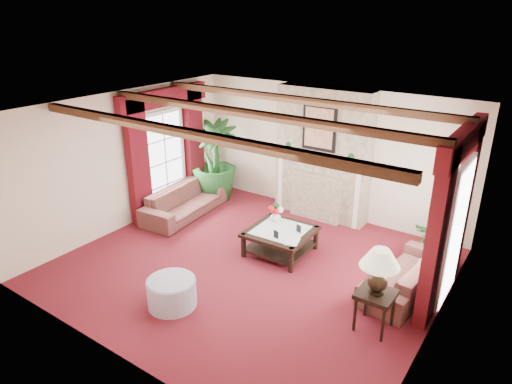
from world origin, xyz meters
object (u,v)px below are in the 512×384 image
Objects in this scene: coffee_table at (280,241)px; sofa_left at (184,197)px; ottoman at (172,293)px; side_table at (374,310)px; sofa_right at (407,269)px; potted_palm at (215,177)px.

sofa_left is at bearing 172.78° from coffee_table.
ottoman is (2.05, -2.48, -0.19)m from sofa_left.
sofa_right is at bearing 86.70° from side_table.
side_table is at bearing -110.69° from sofa_left.
coffee_table is 1.51× the size of ottoman.
sofa_left is 1.93× the size of coffee_table.
ottoman is at bearing -59.39° from potted_palm.
potted_palm is at bearing -97.69° from sofa_right.
sofa_right is 4.99m from potted_palm.
sofa_left reaches higher than ottoman.
sofa_left is 3.66× the size of side_table.
sofa_left is 4.88m from side_table.
coffee_table is at bearing 153.97° from side_table.
sofa_right is 2.69× the size of ottoman.
sofa_left is 1.05× the size of potted_palm.
ottoman is (-2.72, -2.36, -0.16)m from sofa_right.
side_table is at bearing 24.36° from ottoman.
coffee_table is (2.54, -0.22, -0.18)m from sofa_left.
side_table reaches higher than ottoman.
sofa_right is 3.61m from ottoman.
coffee_table is at bearing 77.95° from ottoman.
sofa_left reaches higher than side_table.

